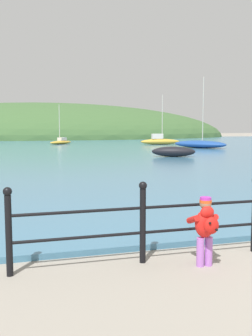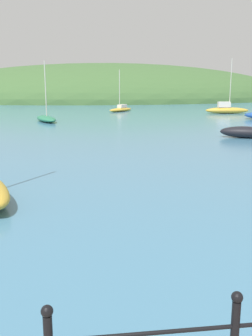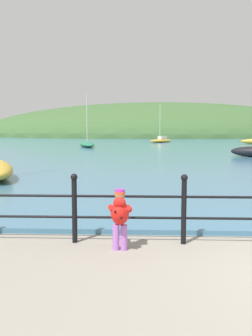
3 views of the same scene
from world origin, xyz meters
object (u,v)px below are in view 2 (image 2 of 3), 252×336
at_px(boat_mid_harbor, 46,118).
at_px(boat_far_right, 245,132).
at_px(boat_white_sailboat, 121,109).
at_px(boat_twin_mast, 227,110).

xyz_separation_m(boat_mid_harbor, boat_far_right, (11.68, -10.41, 0.07)).
relative_size(boat_white_sailboat, boat_twin_mast, 0.81).
xyz_separation_m(boat_white_sailboat, boat_twin_mast, (9.88, -3.94, 0.13)).
distance_m(boat_mid_harbor, boat_white_sailboat, 11.69).
distance_m(boat_far_right, boat_white_sailboat, 20.35).
xyz_separation_m(boat_mid_harbor, boat_twin_mast, (16.85, 5.45, 0.14)).
bearing_deg(boat_mid_harbor, boat_twin_mast, 17.92).
distance_m(boat_white_sailboat, boat_twin_mast, 10.64).
height_order(boat_white_sailboat, boat_twin_mast, boat_twin_mast).
bearing_deg(boat_white_sailboat, boat_mid_harbor, -126.60).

